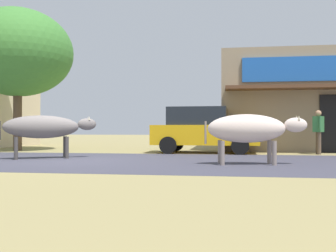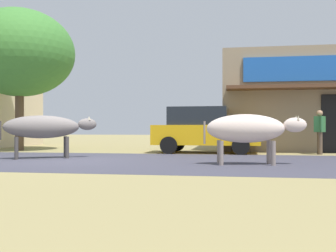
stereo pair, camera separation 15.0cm
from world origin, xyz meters
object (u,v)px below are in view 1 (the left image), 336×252
(cow_near_brown, at_px, (44,127))
(cow_far_dark, at_px, (249,129))
(roadside_tree, at_px, (18,53))
(pedestrian_by_shop, at_px, (318,129))
(parked_hatchback_car, at_px, (203,129))

(cow_near_brown, xyz_separation_m, cow_far_dark, (5.85, -1.03, -0.04))
(roadside_tree, relative_size, pedestrian_by_shop, 3.75)
(parked_hatchback_car, xyz_separation_m, cow_near_brown, (-4.45, -3.38, 0.07))
(parked_hatchback_car, relative_size, pedestrian_by_shop, 2.54)
(parked_hatchback_car, distance_m, pedestrian_by_shop, 3.94)
(roadside_tree, height_order, cow_near_brown, roadside_tree)
(cow_far_dark, xyz_separation_m, pedestrian_by_shop, (2.53, 4.19, -0.00))
(pedestrian_by_shop, bearing_deg, cow_near_brown, -159.36)
(parked_hatchback_car, relative_size, cow_far_dark, 1.52)
(parked_hatchback_car, distance_m, cow_far_dark, 4.63)
(roadside_tree, height_order, parked_hatchback_car, roadside_tree)
(parked_hatchback_car, xyz_separation_m, pedestrian_by_shop, (3.93, -0.22, 0.03))
(pedestrian_by_shop, bearing_deg, parked_hatchback_car, 176.73)
(parked_hatchback_car, xyz_separation_m, cow_far_dark, (1.40, -4.41, 0.03))
(cow_near_brown, height_order, cow_far_dark, cow_near_brown)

